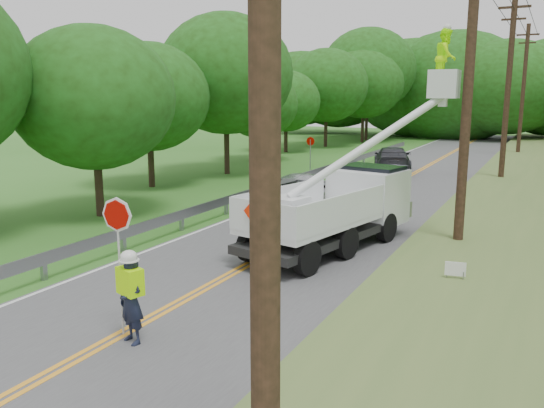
% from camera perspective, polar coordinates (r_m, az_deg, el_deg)
% --- Properties ---
extents(ground, '(140.00, 140.00, 0.00)m').
position_cam_1_polar(ground, '(12.23, -13.11, -11.85)').
color(ground, '#28601B').
rests_on(ground, ground).
extents(road, '(7.20, 96.00, 0.03)m').
position_cam_1_polar(road, '(24.18, 8.61, -0.18)').
color(road, '#4D4C4F').
rests_on(road, ground).
extents(guardrail, '(0.18, 48.00, 0.77)m').
position_cam_1_polar(guardrail, '(26.40, 0.97, 2.10)').
color(guardrail, gray).
rests_on(guardrail, ground).
extents(utility_poles, '(1.60, 43.30, 10.00)m').
position_cam_1_polar(utility_poles, '(25.67, 22.06, 11.61)').
color(utility_poles, black).
rests_on(utility_poles, ground).
extents(tall_grass_verge, '(7.00, 96.00, 0.30)m').
position_cam_1_polar(tall_grass_verge, '(23.00, 25.65, -1.40)').
color(tall_grass_verge, '#556E35').
rests_on(tall_grass_verge, ground).
extents(treeline_left, '(10.13, 55.07, 11.54)m').
position_cam_1_polar(treeline_left, '(43.28, 2.57, 12.63)').
color(treeline_left, '#332319').
rests_on(treeline_left, ground).
extents(treeline_horizon, '(56.27, 14.16, 12.44)m').
position_cam_1_polar(treeline_horizon, '(65.06, 21.26, 11.14)').
color(treeline_horizon, '#1F4110').
rests_on(treeline_horizon, ground).
extents(flagger, '(1.11, 0.59, 2.79)m').
position_cam_1_polar(flagger, '(11.00, -14.41, -8.89)').
color(flagger, '#191E33').
rests_on(flagger, road).
extents(bucket_truck, '(5.10, 7.07, 6.64)m').
position_cam_1_polar(bucket_truck, '(17.78, 8.31, 0.72)').
color(bucket_truck, black).
rests_on(bucket_truck, road).
extents(suv_silver, '(3.01, 5.81, 1.56)m').
position_cam_1_polar(suv_silver, '(22.80, 3.76, 1.27)').
color(suv_silver, silver).
rests_on(suv_silver, road).
extents(suv_darkgrey, '(3.62, 5.69, 1.53)m').
position_cam_1_polar(suv_darkgrey, '(35.34, 12.28, 4.55)').
color(suv_darkgrey, '#36373E').
rests_on(suv_darkgrey, road).
extents(stop_sign_permanent, '(0.51, 0.06, 2.38)m').
position_cam_1_polar(stop_sign_permanent, '(31.78, 3.98, 5.46)').
color(stop_sign_permanent, gray).
rests_on(stop_sign_permanent, ground).
extents(yard_sign, '(0.49, 0.11, 0.72)m').
position_cam_1_polar(yard_sign, '(14.33, 18.39, -6.49)').
color(yard_sign, white).
rests_on(yard_sign, ground).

